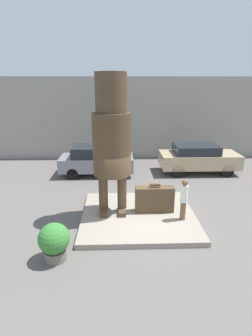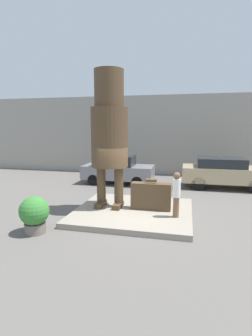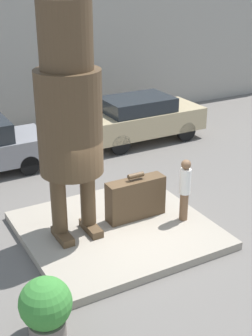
% 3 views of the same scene
% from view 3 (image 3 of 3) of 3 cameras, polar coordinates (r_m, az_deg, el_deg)
% --- Properties ---
extents(ground_plane, '(60.00, 60.00, 0.00)m').
position_cam_3_polar(ground_plane, '(11.32, -1.14, -7.97)').
color(ground_plane, '#605B56').
extents(pedestal, '(4.29, 3.99, 0.19)m').
position_cam_3_polar(pedestal, '(11.27, -1.14, -7.55)').
color(pedestal, gray).
rests_on(pedestal, ground_plane).
extents(building_backdrop, '(28.00, 0.60, 5.36)m').
position_cam_3_polar(building_backdrop, '(18.25, -14.73, 12.54)').
color(building_backdrop, gray).
rests_on(building_backdrop, ground_plane).
extents(statue_figure, '(1.39, 1.39, 5.14)m').
position_cam_3_polar(statue_figure, '(9.82, -6.97, 7.32)').
color(statue_figure, '#4C3823').
rests_on(statue_figure, pedestal).
extents(giant_suitcase, '(1.49, 0.41, 1.18)m').
position_cam_3_polar(giant_suitcase, '(11.39, 1.18, -3.71)').
color(giant_suitcase, '#4C3823').
rests_on(giant_suitcase, pedestal).
extents(tourist, '(0.27, 0.27, 1.57)m').
position_cam_3_polar(tourist, '(11.21, 7.18, -2.36)').
color(tourist, brown).
rests_on(tourist, pedestal).
extents(parked_car_tan, '(4.41, 1.88, 1.64)m').
position_cam_3_polar(parked_car_tan, '(16.95, 1.85, 6.20)').
color(parked_car_tan, tan).
rests_on(parked_car_tan, ground_plane).
extents(planter_pot, '(0.91, 0.91, 1.16)m').
position_cam_3_polar(planter_pot, '(8.31, -9.76, -16.36)').
color(planter_pot, '#70665B').
rests_on(planter_pot, ground_plane).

